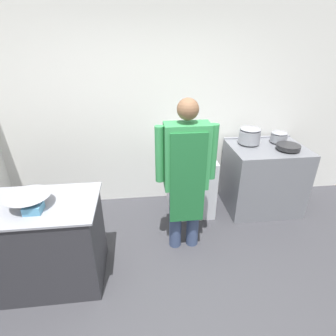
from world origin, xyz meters
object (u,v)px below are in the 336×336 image
at_px(person_cook, 186,171).
at_px(saute_pan, 288,147).
at_px(stove, 263,178).
at_px(sauce_pot, 279,137).
at_px(mixing_bowl, 29,201).
at_px(stock_pot, 250,135).
at_px(plastic_tub, 33,208).
at_px(fridge_unit, 190,183).

bearing_deg(person_cook, saute_pan, 20.69).
relative_size(stove, sauce_pot, 4.58).
relative_size(mixing_bowl, stock_pot, 1.36).
bearing_deg(saute_pan, sauce_pot, 90.00).
distance_m(person_cook, mixing_bowl, 1.47).
relative_size(plastic_tub, saute_pan, 0.48).
bearing_deg(person_cook, stove, 28.56).
bearing_deg(fridge_unit, mixing_bowl, -146.11).
distance_m(stove, stock_pot, 0.65).
height_order(person_cook, stock_pot, person_cook).
bearing_deg(plastic_tub, stove, 23.24).
bearing_deg(sauce_pot, stove, -146.19).
relative_size(person_cook, stock_pot, 6.25).
xyz_separation_m(fridge_unit, mixing_bowl, (-1.64, -1.10, 0.55)).
xyz_separation_m(saute_pan, sauce_pot, (-0.00, 0.26, 0.04)).
relative_size(mixing_bowl, sauce_pot, 1.75).
bearing_deg(person_cook, plastic_tub, -161.88).
height_order(fridge_unit, person_cook, person_cook).
relative_size(saute_pan, sauce_pot, 1.37).
distance_m(fridge_unit, stock_pot, 1.03).
xyz_separation_m(stove, saute_pan, (0.20, -0.13, 0.51)).
height_order(stock_pot, saute_pan, stock_pot).
bearing_deg(saute_pan, person_cook, -159.31).
bearing_deg(stove, plastic_tub, -156.76).
xyz_separation_m(person_cook, stock_pot, (1.00, 0.80, 0.07)).
bearing_deg(mixing_bowl, stove, 21.21).
bearing_deg(stove, fridge_unit, 175.94).
bearing_deg(sauce_pot, stock_pot, 180.00).
bearing_deg(stock_pot, person_cook, -141.47).
bearing_deg(stock_pot, mixing_bowl, -154.47).
distance_m(person_cook, sauce_pot, 1.63).
distance_m(stock_pot, saute_pan, 0.50).
bearing_deg(fridge_unit, plastic_tub, -143.14).
height_order(person_cook, plastic_tub, person_cook).
bearing_deg(person_cook, fridge_unit, 74.07).
relative_size(fridge_unit, stock_pot, 2.95).
relative_size(fridge_unit, sauce_pot, 3.80).
height_order(mixing_bowl, saute_pan, mixing_bowl).
distance_m(stove, plastic_tub, 2.86).
xyz_separation_m(plastic_tub, sauce_pot, (2.79, 1.25, 0.08)).
height_order(person_cook, mixing_bowl, person_cook).
height_order(stove, mixing_bowl, mixing_bowl).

